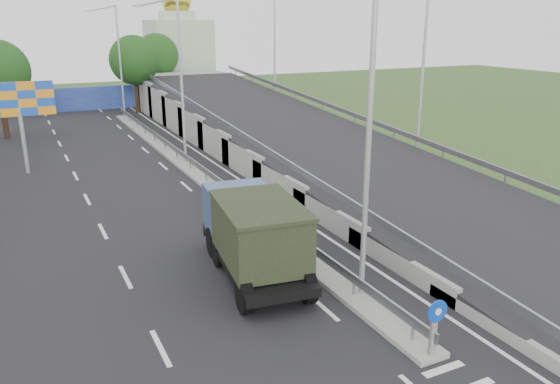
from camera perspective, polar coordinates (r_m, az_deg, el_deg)
road_surface at (r=29.60m, az=-12.55°, el=-0.42°), size 26.00×90.00×0.04m
median at (r=34.02m, az=-9.32°, el=2.28°), size 1.00×44.00×0.20m
overpass_ramp at (r=36.45m, az=1.93°, el=6.17°), size 10.00×50.00×3.50m
median_guardrail at (r=33.86m, az=-9.38°, el=3.34°), size 0.09×44.00×0.71m
sign_bollard at (r=15.59m, az=15.83°, el=-13.46°), size 0.64×0.23×1.67m
lamp_post_near at (r=16.79m, az=8.78°, el=6.73°), size 2.74×0.18×10.08m
lamp_post_mid at (r=34.96m, az=-10.61°, el=12.14°), size 2.74×0.18×10.08m
lamp_post_far at (r=54.43m, az=-16.61°, el=13.53°), size 2.74×0.18×10.08m
blue_wall at (r=60.24m, az=-21.15°, el=8.98°), size 30.00×0.50×2.40m
church at (r=70.32m, az=-10.52°, el=14.27°), size 7.00×7.00×13.80m
billboard at (r=35.82m, az=-25.66°, el=8.24°), size 4.00×0.24×5.50m
tree_median_far at (r=56.78m, az=-15.01°, el=13.15°), size 4.80×4.80×7.60m
tree_ramp_far at (r=64.48m, az=-12.75°, el=13.75°), size 4.80×4.80×7.60m
dump_truck at (r=19.66m, az=-2.81°, el=-4.12°), size 3.33×7.02×2.98m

